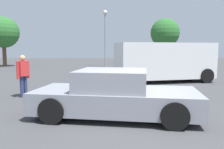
# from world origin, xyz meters

# --- Properties ---
(ground_plane) EXTENTS (80.00, 80.00, 0.00)m
(ground_plane) POSITION_xyz_m (0.00, 0.00, 0.00)
(ground_plane) COLOR #424244
(sedan_foreground) EXTENTS (4.54, 2.65, 1.24)m
(sedan_foreground) POSITION_xyz_m (-0.32, 0.29, 0.57)
(sedan_foreground) COLOR gray
(sedan_foreground) RESTS_ON ground_plane
(dog) EXTENTS (0.28, 0.66, 0.45)m
(dog) POSITION_xyz_m (-1.74, 3.52, 0.28)
(dog) COLOR olive
(dog) RESTS_ON ground_plane
(van_white) EXTENTS (5.46, 2.92, 2.11)m
(van_white) POSITION_xyz_m (2.78, 6.66, 1.15)
(van_white) COLOR white
(van_white) RESTS_ON ground_plane
(pedestrian) EXTENTS (0.41, 0.50, 1.57)m
(pedestrian) POSITION_xyz_m (-3.57, 2.93, 0.93)
(pedestrian) COLOR navy
(pedestrian) RESTS_ON ground_plane
(light_post_near) EXTENTS (0.44, 0.44, 5.60)m
(light_post_near) POSITION_xyz_m (-0.19, 17.50, 3.87)
(light_post_near) COLOR gray
(light_post_near) RESTS_ON ground_plane
(tree_back_left) EXTENTS (3.13, 3.13, 5.04)m
(tree_back_left) POSITION_xyz_m (-10.47, 18.36, 3.44)
(tree_back_left) COLOR brown
(tree_back_left) RESTS_ON ground_plane
(tree_back_center) EXTENTS (3.64, 3.64, 5.65)m
(tree_back_center) POSITION_xyz_m (7.51, 23.35, 3.81)
(tree_back_center) COLOR brown
(tree_back_center) RESTS_ON ground_plane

